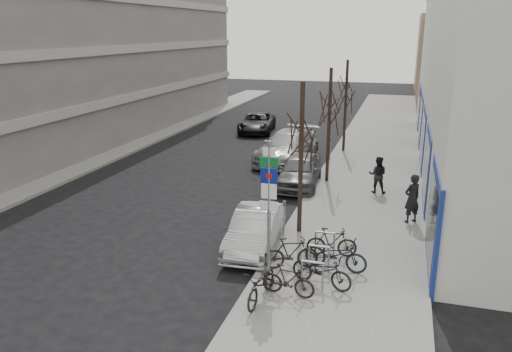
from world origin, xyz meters
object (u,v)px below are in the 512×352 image
Objects in this scene: meter_front at (284,214)px; tree_mid at (330,99)px; tree_far at (347,84)px; parked_car_front at (255,229)px; highway_sign_pole at (269,201)px; meter_mid at (312,173)px; bike_near_left at (262,281)px; meter_back at (330,147)px; bike_far_curb at (322,267)px; parked_car_back at (287,147)px; pedestrian_near at (412,199)px; bike_far_inner at (332,242)px; bike_mid_curb at (336,251)px; parked_car_mid at (300,170)px; lane_car at (257,123)px; bike_near_right at (288,280)px; bike_rack at (319,255)px; pedestrian_far at (378,174)px; bike_mid_inner at (291,253)px; tree_near at (302,123)px.

tree_mid is at bearing 86.32° from meter_front.
tree_far is 4.33× the size of meter_front.
highway_sign_pole is at bearing -67.49° from parked_car_front.
bike_near_left is at bearing -87.32° from meter_mid.
meter_back is (-0.25, 14.01, -1.54)m from highway_sign_pole.
bike_far_curb is 14.55m from parked_car_back.
bike_far_inner is at bearing 17.29° from pedestrian_near.
bike_mid_curb is (2.12, -7.64, -0.18)m from meter_mid.
parked_car_mid is (-0.75, -4.68, -0.14)m from meter_back.
bike_near_right is at bearing -79.06° from lane_car.
lane_car is at bearing 111.33° from parked_car_mid.
tree_mid is 13.58m from lane_car.
meter_front reaches higher than bike_rack.
pedestrian_near is 3.62m from pedestrian_far.
bike_far_inner is at bearing -63.53° from bike_mid_inner.
tree_mid is at bearing 73.30° from meter_mid.
meter_front is at bearing -91.91° from tree_far.
tree_near is at bearing 47.67° from parked_car_front.
bike_rack is 1.78× the size of meter_front.
bike_far_curb is (-0.24, -1.13, -0.02)m from bike_mid_curb.
parked_car_mid is 0.77× the size of parked_car_back.
bike_far_curb is (1.88, -14.27, -0.20)m from meter_back.
highway_sign_pole is 2.59× the size of bike_far_inner.
meter_back is at bearing 76.97° from parked_car_mid.
bike_near_right is 3.55m from parked_car_front.
meter_mid is 8.02m from bike_mid_inner.
parked_car_mid reaches higher than meter_back.
meter_back is at bearing 82.07° from parked_car_front.
parked_car_back is (-4.22, 11.92, 0.21)m from bike_far_inner.
bike_mid_inner is at bearing -87.84° from tree_mid.
meter_front is (-0.25, 3.01, -1.54)m from highway_sign_pole.
bike_mid_inner is (0.81, -7.97, -0.25)m from meter_mid.
bike_near_left is 0.37× the size of lane_car.
bike_near_right is 0.94× the size of bike_far_inner.
bike_rack is 13.50m from meter_back.
highway_sign_pole is 1.86× the size of bike_rack.
tree_near is 2.92× the size of pedestrian_near.
highway_sign_pole is at bearing 122.61° from bike_mid_curb.
parked_car_back is (-2.35, -0.35, -0.07)m from meter_back.
bike_rack is 1.22× the size of bike_far_curb.
pedestrian_far reaches higher than bike_far_curb.
tree_mid is 7.70m from meter_front.
bike_mid_inner is 1.61m from bike_far_inner.
meter_back is 0.67× the size of pedestrian_near.
tree_mid is 1.34× the size of parked_car_front.
bike_far_curb is at bearing -75.45° from bike_rack.
bike_near_left is at bearing -89.90° from tree_mid.
tree_near is 3.39× the size of bike_far_inner.
tree_near is 3.29× the size of pedestrian_far.
bike_mid_curb is at bearing 24.88° from highway_sign_pole.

